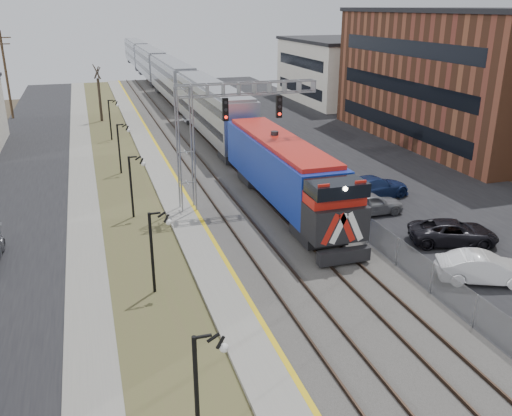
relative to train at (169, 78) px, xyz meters
name	(u,v)px	position (x,y,z in m)	size (l,w,h in m)	color
street_west	(16,195)	(-17.00, -38.51, -2.92)	(7.00, 120.00, 0.04)	black
sidewalk	(83,188)	(-12.50, -38.51, -2.90)	(2.00, 120.00, 0.08)	gray
grass_median	(125,185)	(-9.50, -38.51, -2.91)	(4.00, 120.00, 0.06)	brown
platform	(165,180)	(-6.50, -38.51, -2.82)	(2.00, 120.00, 0.24)	gray
ballast_bed	(228,174)	(-1.50, -38.51, -2.84)	(8.00, 120.00, 0.20)	#595651
parking_lot	(364,163)	(10.50, -38.51, -2.92)	(16.00, 120.00, 0.04)	black
platform_edge	(176,177)	(-5.62, -38.51, -2.69)	(0.24, 120.00, 0.01)	gold
track_near	(203,174)	(-3.50, -38.51, -2.66)	(1.58, 120.00, 0.15)	#2D2119
track_far	(246,171)	(0.00, -38.51, -2.66)	(1.58, 120.00, 0.15)	#2D2119
train	(169,78)	(0.00, 0.00, 0.00)	(3.00, 108.65, 5.33)	navy
signal_gantry	(212,125)	(-4.28, -45.52, 2.65)	(9.00, 1.07, 8.15)	gray
lampposts	(151,251)	(-9.50, -55.23, -0.94)	(0.14, 62.14, 4.00)	black
fence	(278,161)	(2.70, -38.51, -2.14)	(0.04, 120.00, 1.60)	gray
car_lot_b	(484,269)	(5.76, -59.26, -2.22)	(1.53, 4.38, 1.44)	white
car_lot_c	(453,233)	(7.18, -55.00, -2.27)	(2.23, 4.84, 1.35)	black
car_lot_d	(373,188)	(6.71, -46.80, -2.15)	(2.20, 5.41, 1.57)	navy
car_lot_e	(370,204)	(5.01, -49.50, -2.22)	(1.70, 4.23, 1.44)	gray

